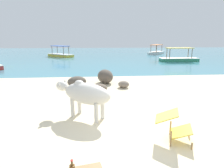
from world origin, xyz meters
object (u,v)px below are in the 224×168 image
at_px(boat_white, 156,52).
at_px(boat_green, 179,58).
at_px(deck_chair_far, 174,124).
at_px(cow, 85,94).
at_px(boat_yellow, 60,54).

bearing_deg(boat_white, boat_green, -144.59).
relative_size(deck_chair_far, boat_green, 0.25).
relative_size(cow, boat_yellow, 0.50).
xyz_separation_m(deck_chair_far, boat_yellow, (-5.83, 20.12, -0.13)).
bearing_deg(boat_yellow, boat_white, 55.34).
height_order(cow, boat_green, boat_green).
bearing_deg(boat_yellow, cow, -35.61).
relative_size(boat_green, boat_white, 1.03).
relative_size(cow, deck_chair_far, 1.93).
relative_size(deck_chair_far, boat_white, 0.25).
bearing_deg(boat_white, cow, -163.69).
distance_m(boat_green, boat_yellow, 13.49).
distance_m(cow, boat_green, 15.39).
bearing_deg(boat_yellow, deck_chair_far, -31.19).
bearing_deg(deck_chair_far, boat_yellow, 126.47).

